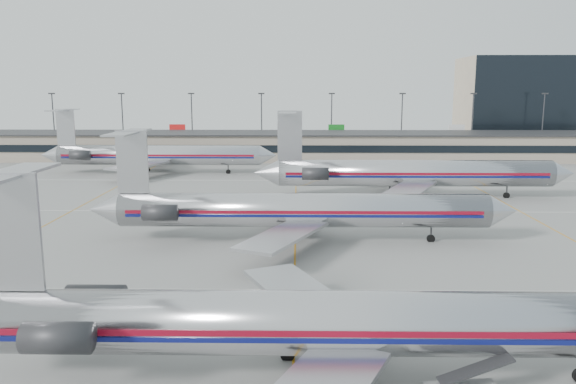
{
  "coord_description": "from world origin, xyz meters",
  "views": [
    {
      "loc": [
        0.18,
        -33.24,
        15.94
      ],
      "look_at": [
        -0.85,
        29.68,
        4.5
      ],
      "focal_mm": 35.0,
      "sensor_mm": 36.0,
      "label": 1
    }
  ],
  "objects": [
    {
      "name": "ground",
      "position": [
        0.0,
        0.0,
        0.0
      ],
      "size": [
        260.0,
        260.0,
        0.0
      ],
      "primitive_type": "plane",
      "color": "gray",
      "rests_on": "ground"
    },
    {
      "name": "apron_markings",
      "position": [
        0.0,
        10.0,
        0.01
      ],
      "size": [
        160.0,
        0.15,
        0.02
      ],
      "primitive_type": "cube",
      "color": "silver",
      "rests_on": "ground"
    },
    {
      "name": "terminal",
      "position": [
        0.0,
        97.97,
        3.16
      ],
      "size": [
        162.0,
        17.0,
        6.25
      ],
      "color": "gray",
      "rests_on": "ground"
    },
    {
      "name": "light_mast_row",
      "position": [
        0.0,
        112.0,
        8.58
      ],
      "size": [
        163.6,
        0.4,
        15.28
      ],
      "color": "#38383D",
      "rests_on": "ground"
    },
    {
      "name": "distant_building",
      "position": [
        62.0,
        128.0,
        12.5
      ],
      "size": [
        30.0,
        20.0,
        25.0
      ],
      "primitive_type": "cube",
      "color": "tan",
      "rests_on": "ground"
    },
    {
      "name": "jet_foreground",
      "position": [
        1.58,
        -4.21,
        3.41
      ],
      "size": [
        44.92,
        26.45,
        11.76
      ],
      "color": "silver",
      "rests_on": "ground"
    },
    {
      "name": "jet_second_row",
      "position": [
        -0.1,
        24.95,
        3.46
      ],
      "size": [
        45.54,
        26.81,
        11.92
      ],
      "color": "silver",
      "rests_on": "ground"
    },
    {
      "name": "jet_third_row",
      "position": [
        16.73,
        49.96,
        3.8
      ],
      "size": [
        47.81,
        29.41,
        13.07
      ],
      "color": "silver",
      "rests_on": "ground"
    },
    {
      "name": "jet_back_row",
      "position": [
        -27.45,
        74.22,
        3.63
      ],
      "size": [
        45.78,
        28.16,
        12.52
      ],
      "color": "silver",
      "rests_on": "ground"
    }
  ]
}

